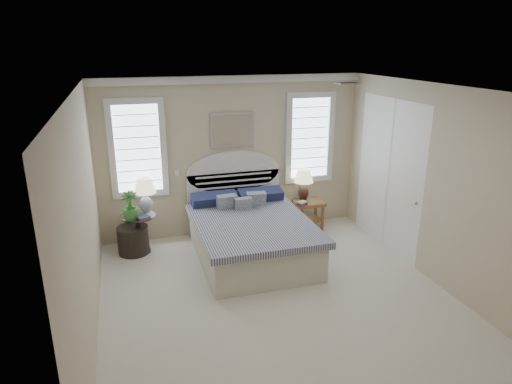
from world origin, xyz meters
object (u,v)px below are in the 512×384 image
Objects in this scene: bed at (249,232)px; side_table_left at (139,230)px; lamp_left at (145,192)px; lamp_right at (304,181)px; nightstand_right at (309,209)px; floor_pot at (133,240)px.

side_table_left is (-1.65, 0.59, 0.00)m from bed.
lamp_right is (2.74, 0.12, -0.10)m from lamp_left.
nightstand_right reaches higher than floor_pot.
lamp_left is at bearing -177.43° from lamp_right.
nightstand_right is at bearing -65.56° from lamp_right.
side_table_left reaches higher than nightstand_right.
floor_pot is at bearing -155.53° from lamp_left.
lamp_right reaches higher than floor_pot.
floor_pot is at bearing -175.51° from lamp_right.
bed reaches higher than lamp_left.
bed is 1.57m from lamp_right.
lamp_right is (2.99, 0.23, 0.65)m from floor_pot.
lamp_left reaches higher than nightstand_right.
nightstand_right is at bearing 28.03° from bed.
lamp_right reaches higher than nightstand_right.
bed is 4.67× the size of floor_pot.
side_table_left is 0.19m from floor_pot.
lamp_left is 2.75m from lamp_right.
lamp_left is (-1.50, 0.71, 0.58)m from bed.
lamp_right is (2.89, 0.24, 0.48)m from side_table_left.
side_table_left is 1.13× the size of lamp_left.
bed is 1.86m from floor_pot.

